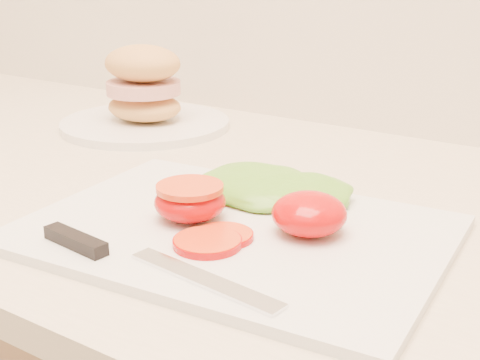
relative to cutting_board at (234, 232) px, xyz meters
The scene contains 9 objects.
cutting_board is the anchor object (origin of this frame).
tomato_half_dome 0.08m from the cutting_board, 23.23° to the left, with size 0.07×0.07×0.04m, color #D70304.
tomato_half_cut 0.05m from the cutting_board, behind, with size 0.07×0.07×0.04m.
tomato_slice_0 0.05m from the cutting_board, 85.82° to the right, with size 0.06×0.06×0.01m, color orange.
tomato_slice_1 0.03m from the cutting_board, 76.22° to the right, with size 0.05×0.05×0.01m, color orange.
lettuce_leaf_0 0.09m from the cutting_board, 106.17° to the left, with size 0.14×0.09×0.03m, color #6FB52F.
lettuce_leaf_1 0.09m from the cutting_board, 74.31° to the left, with size 0.11×0.08×0.02m, color #6FB52F.
knife 0.12m from the cutting_board, 110.11° to the right, with size 0.25×0.04×0.01m.
sandwich_plate 0.44m from the cutting_board, 142.59° to the left, with size 0.26×0.26×0.13m.
Camera 1 is at (0.11, 1.08, 1.19)m, focal length 50.00 mm.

